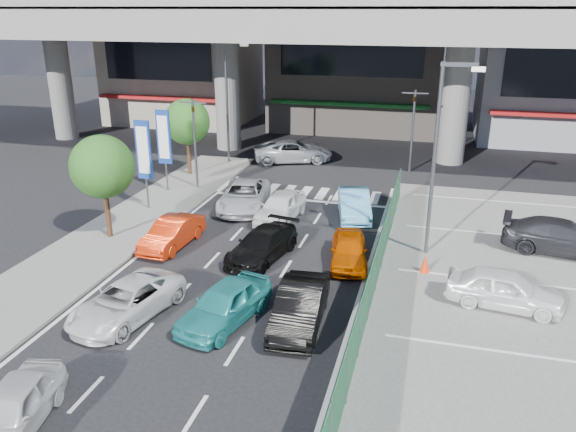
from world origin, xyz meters
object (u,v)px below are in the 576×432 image
(crossing_wagon_silver, at_px, (293,151))
(traffic_cone, at_px, (425,263))
(traffic_light_right, at_px, (414,110))
(sedan_black_mid, at_px, (262,245))
(street_lamp_left, at_px, (229,92))
(parked_sedan_dgrey, at_px, (563,237))
(taxi_teal_mid, at_px, (225,304))
(hatch_black_mid_right, at_px, (300,306))
(sedan_white_front_mid, at_px, (280,207))
(traffic_light_left, at_px, (194,122))
(taxi_orange_left, at_px, (172,233))
(van_white_back_left, at_px, (12,410))
(kei_truck_front_right, at_px, (354,204))
(sedan_white_mid_left, at_px, (127,301))
(tree_far, at_px, (187,122))
(tree_near, at_px, (102,167))
(street_lamp_right, at_px, (440,145))
(parked_sedan_white, at_px, (504,289))
(wagon_silver_front_left, at_px, (244,196))
(signboard_far, at_px, (164,140))
(signboard_near, at_px, (144,153))
(taxi_orange_right, at_px, (349,250))

(crossing_wagon_silver, height_order, traffic_cone, crossing_wagon_silver)
(traffic_light_right, distance_m, sedan_black_mid, 16.45)
(street_lamp_left, bearing_deg, parked_sedan_dgrey, -29.12)
(taxi_teal_mid, relative_size, hatch_black_mid_right, 0.97)
(sedan_white_front_mid, xyz_separation_m, traffic_cone, (7.16, -4.32, -0.25))
(sedan_white_front_mid, bearing_deg, traffic_light_left, 154.79)
(traffic_light_right, xyz_separation_m, taxi_teal_mid, (-4.78, -20.48, -3.25))
(taxi_orange_left, bearing_deg, van_white_back_left, -79.24)
(kei_truck_front_right, relative_size, parked_sedan_dgrey, 0.85)
(kei_truck_front_right, bearing_deg, traffic_cone, -69.62)
(hatch_black_mid_right, bearing_deg, sedan_white_front_mid, 105.86)
(sedan_white_mid_left, distance_m, parked_sedan_dgrey, 17.92)
(taxi_orange_left, distance_m, sedan_white_front_mid, 5.79)
(street_lamp_left, xyz_separation_m, kei_truck_front_right, (9.64, -8.29, -4.08))
(taxi_teal_mid, distance_m, crossing_wagon_silver, 21.15)
(tree_far, xyz_separation_m, sedan_white_mid_left, (5.19, -16.53, -2.77))
(taxi_teal_mid, relative_size, parked_sedan_dgrey, 0.82)
(street_lamp_left, distance_m, traffic_cone, 19.79)
(traffic_light_left, bearing_deg, tree_near, -95.71)
(taxi_orange_left, bearing_deg, street_lamp_right, 14.96)
(parked_sedan_white, bearing_deg, sedan_white_front_mid, 65.37)
(parked_sedan_white, distance_m, traffic_cone, 3.46)
(sedan_white_front_mid, bearing_deg, wagon_silver_front_left, 158.72)
(signboard_far, relative_size, traffic_cone, 6.27)
(sedan_white_mid_left, xyz_separation_m, crossing_wagon_silver, (0.24, 21.48, 0.12))
(traffic_light_left, height_order, tree_near, traffic_light_left)
(street_lamp_left, relative_size, signboard_near, 1.70)
(signboard_far, height_order, tree_near, tree_near)
(traffic_light_right, xyz_separation_m, wagon_silver_front_left, (-7.95, -9.46, -3.25))
(taxi_orange_left, bearing_deg, signboard_far, 122.19)
(street_lamp_left, xyz_separation_m, van_white_back_left, (3.83, -25.66, -4.15))
(tree_far, relative_size, wagon_silver_front_left, 0.97)
(traffic_light_right, bearing_deg, taxi_orange_right, -95.96)
(taxi_orange_right, relative_size, traffic_cone, 4.87)
(traffic_light_right, relative_size, taxi_teal_mid, 1.28)
(traffic_light_left, relative_size, crossing_wagon_silver, 0.98)
(tree_near, bearing_deg, sedan_white_front_mid, 32.47)
(street_lamp_right, relative_size, wagon_silver_front_left, 1.61)
(signboard_far, bearing_deg, street_lamp_left, 79.69)
(parked_sedan_dgrey, bearing_deg, van_white_back_left, 143.68)
(wagon_silver_front_left, bearing_deg, sedan_white_front_mid, -36.61)
(taxi_orange_left, height_order, parked_sedan_dgrey, parked_sedan_dgrey)
(signboard_far, bearing_deg, sedan_white_front_mid, -19.42)
(traffic_light_right, height_order, wagon_silver_front_left, traffic_light_right)
(van_white_back_left, xyz_separation_m, hatch_black_mid_right, (5.66, 6.68, 0.07))
(sedan_white_front_mid, bearing_deg, hatch_black_mid_right, -64.77)
(sedan_white_front_mid, bearing_deg, sedan_white_mid_left, -97.61)
(sedan_black_mid, height_order, wagon_silver_front_left, wagon_silver_front_left)
(taxi_orange_left, bearing_deg, hatch_black_mid_right, -30.74)
(van_white_back_left, relative_size, taxi_teal_mid, 0.90)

